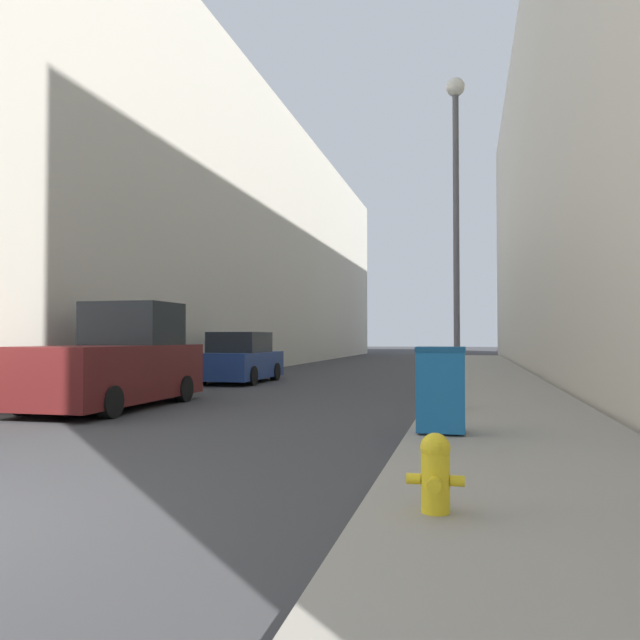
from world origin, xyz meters
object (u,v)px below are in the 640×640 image
(lamppost, at_px, (456,208))
(pickup_truck, at_px, (116,363))
(fire_hydrant, at_px, (435,471))
(trash_bin, at_px, (441,389))
(parked_sedan_near, at_px, (240,360))

(lamppost, bearing_deg, pickup_truck, -176.94)
(fire_hydrant, xyz_separation_m, lamppost, (0.04, 7.73, 3.76))
(lamppost, bearing_deg, trash_bin, -93.05)
(lamppost, bearing_deg, parked_sedan_near, 135.18)
(lamppost, relative_size, pickup_truck, 1.32)
(fire_hydrant, height_order, parked_sedan_near, parked_sedan_near)
(lamppost, height_order, pickup_truck, lamppost)
(parked_sedan_near, bearing_deg, pickup_truck, -89.88)
(fire_hydrant, height_order, pickup_truck, pickup_truck)
(parked_sedan_near, bearing_deg, fire_hydrant, -63.78)
(lamppost, height_order, parked_sedan_near, lamppost)
(trash_bin, bearing_deg, pickup_truck, 157.86)
(fire_hydrant, relative_size, pickup_truck, 0.13)
(trash_bin, height_order, pickup_truck, pickup_truck)
(fire_hydrant, xyz_separation_m, parked_sedan_near, (-7.50, 15.23, 0.33))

